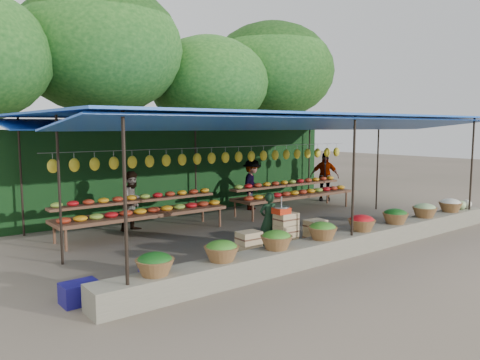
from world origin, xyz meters
TOP-DOWN VIEW (x-y plane):
  - ground at (0.00, 0.00)m, footprint 60.00×60.00m
  - stone_curb at (0.00, -2.75)m, footprint 10.60×0.55m
  - stall_canopy at (0.00, 0.08)m, footprint 10.80×6.60m
  - produce_baskets at (-0.10, -2.75)m, footprint 8.98×0.58m
  - netting_backdrop at (0.00, 3.15)m, footprint 10.60×0.06m
  - tree_row at (0.50, 6.09)m, footprint 16.51×5.50m
  - fruit_table_left at (-2.49, 1.35)m, footprint 4.21×0.95m
  - fruit_table_right at (2.51, 1.35)m, footprint 4.21×0.95m
  - crate_counter at (-0.75, -1.75)m, footprint 2.36×0.35m
  - weighing_scale at (-0.86, -1.75)m, footprint 0.34×0.34m
  - vendor_seated at (-0.84, -1.33)m, footprint 0.48×0.37m
  - customer_left at (-2.50, 1.83)m, footprint 0.85×0.74m
  - customer_mid at (1.68, 2.31)m, footprint 1.16×1.07m
  - customer_right at (4.82, 2.18)m, footprint 0.96×1.00m
  - blue_crate_front at (-3.77, -1.62)m, footprint 0.53×0.46m
  - blue_crate_back at (-5.21, -2.14)m, footprint 0.53×0.39m

SIDE VIEW (x-z plane):
  - ground at x=0.00m, z-range 0.00..0.00m
  - blue_crate_front at x=-3.77m, z-range 0.00..0.27m
  - blue_crate_back at x=-5.21m, z-range 0.00..0.31m
  - stone_curb at x=0.00m, z-range 0.00..0.40m
  - crate_counter at x=-0.75m, z-range -0.07..0.70m
  - produce_baskets at x=-0.10m, z-range 0.40..0.73m
  - vendor_seated at x=-0.84m, z-range 0.00..1.16m
  - fruit_table_left at x=-2.49m, z-range 0.14..1.07m
  - fruit_table_right at x=2.51m, z-range 0.14..1.07m
  - customer_left at x=-2.50m, z-range 0.00..1.48m
  - customer_mid at x=1.68m, z-range 0.00..1.57m
  - customer_right at x=4.82m, z-range 0.00..1.68m
  - weighing_scale at x=-0.86m, z-range 0.68..1.03m
  - netting_backdrop at x=0.00m, z-range 0.00..2.50m
  - stall_canopy at x=0.00m, z-range 1.26..4.08m
  - tree_row at x=0.50m, z-range 1.14..8.26m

